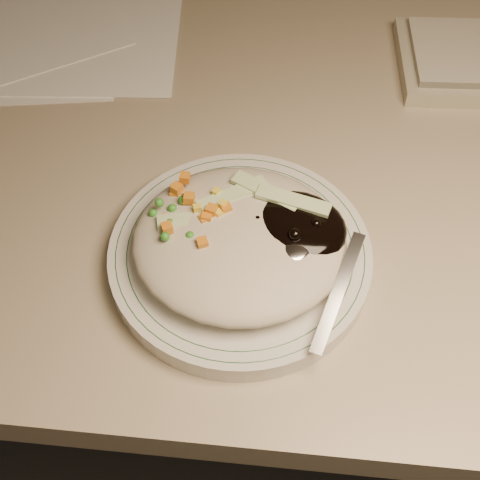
{
  "coord_description": "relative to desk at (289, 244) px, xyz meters",
  "views": [
    {
      "loc": [
        -0.01,
        0.85,
        1.26
      ],
      "look_at": [
        -0.05,
        1.21,
        0.78
      ],
      "focal_mm": 50.0,
      "sensor_mm": 36.0,
      "label": 1
    }
  ],
  "objects": [
    {
      "name": "plate_rim",
      "position": [
        -0.05,
        -0.17,
        0.22
      ],
      "size": [
        0.23,
        0.23,
        0.0
      ],
      "color": "#144723",
      "rests_on": "plate"
    },
    {
      "name": "plate",
      "position": [
        -0.05,
        -0.17,
        0.21
      ],
      "size": [
        0.24,
        0.24,
        0.02
      ],
      "primitive_type": "cylinder",
      "color": "silver",
      "rests_on": "desk"
    },
    {
      "name": "meal",
      "position": [
        -0.04,
        -0.18,
        0.24
      ],
      "size": [
        0.21,
        0.19,
        0.05
      ],
      "color": "#B6AA93",
      "rests_on": "plate"
    },
    {
      "name": "desk",
      "position": [
        0.0,
        0.0,
        0.0
      ],
      "size": [
        1.4,
        0.7,
        0.74
      ],
      "color": "gray",
      "rests_on": "ground"
    },
    {
      "name": "papers",
      "position": [
        -0.36,
        0.13,
        0.2
      ],
      "size": [
        0.43,
        0.34,
        0.0
      ],
      "color": "white",
      "rests_on": "desk"
    }
  ]
}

